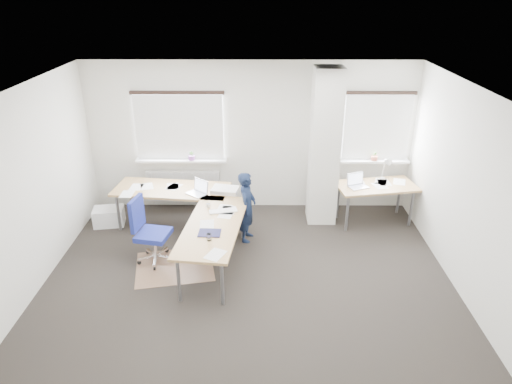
{
  "coord_description": "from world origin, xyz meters",
  "views": [
    {
      "loc": [
        0.16,
        -5.58,
        4.03
      ],
      "look_at": [
        0.11,
        0.9,
        1.02
      ],
      "focal_mm": 32.0,
      "sensor_mm": 36.0,
      "label": 1
    }
  ],
  "objects_px": {
    "task_chair": "(152,244)",
    "person": "(247,207)",
    "desk_side": "(376,187)",
    "desk_main": "(194,207)"
  },
  "relations": [
    {
      "from": "task_chair",
      "to": "person",
      "type": "height_order",
      "value": "person"
    },
    {
      "from": "person",
      "to": "task_chair",
      "type": "bearing_deg",
      "value": 125.02
    },
    {
      "from": "desk_main",
      "to": "desk_side",
      "type": "xyz_separation_m",
      "value": [
        3.14,
        0.82,
        -0.01
      ]
    },
    {
      "from": "desk_main",
      "to": "person",
      "type": "distance_m",
      "value": 0.88
    },
    {
      "from": "task_chair",
      "to": "person",
      "type": "distance_m",
      "value": 1.65
    },
    {
      "from": "desk_side",
      "to": "person",
      "type": "bearing_deg",
      "value": -174.18
    },
    {
      "from": "desk_side",
      "to": "task_chair",
      "type": "distance_m",
      "value": 4.0
    },
    {
      "from": "desk_side",
      "to": "person",
      "type": "height_order",
      "value": "person"
    },
    {
      "from": "task_chair",
      "to": "desk_side",
      "type": "bearing_deg",
      "value": 30.63
    },
    {
      "from": "desk_main",
      "to": "desk_side",
      "type": "distance_m",
      "value": 3.25
    }
  ]
}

